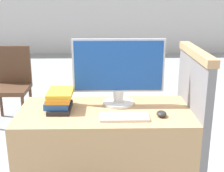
% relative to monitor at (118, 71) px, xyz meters
% --- Properties ---
extents(desk, '(1.17, 0.58, 0.77)m').
position_rel_monitor_xyz_m(desk, '(-0.10, -0.12, -0.63)').
color(desk, tan).
rests_on(desk, ground_plane).
extents(carrel_divider, '(0.07, 0.68, 1.18)m').
position_rel_monitor_xyz_m(carrel_divider, '(0.51, -0.07, -0.42)').
color(carrel_divider, slate).
rests_on(carrel_divider, ground_plane).
extents(monitor, '(0.64, 0.22, 0.47)m').
position_rel_monitor_xyz_m(monitor, '(0.00, 0.00, 0.00)').
color(monitor, silver).
rests_on(monitor, desk).
extents(keyboard, '(0.31, 0.14, 0.02)m').
position_rel_monitor_xyz_m(keyboard, '(0.03, -0.26, -0.24)').
color(keyboard, silver).
rests_on(keyboard, desk).
extents(mouse, '(0.06, 0.08, 0.04)m').
position_rel_monitor_xyz_m(mouse, '(0.27, -0.24, -0.23)').
color(mouse, '#262626').
rests_on(mouse, desk).
extents(book_stack, '(0.18, 0.26, 0.13)m').
position_rel_monitor_xyz_m(book_stack, '(-0.41, -0.09, -0.18)').
color(book_stack, '#232328').
rests_on(book_stack, desk).
extents(far_chair, '(0.44, 0.44, 0.91)m').
position_rel_monitor_xyz_m(far_chair, '(-1.23, 1.56, -0.51)').
color(far_chair, '#4C3323').
rests_on(far_chair, ground_plane).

